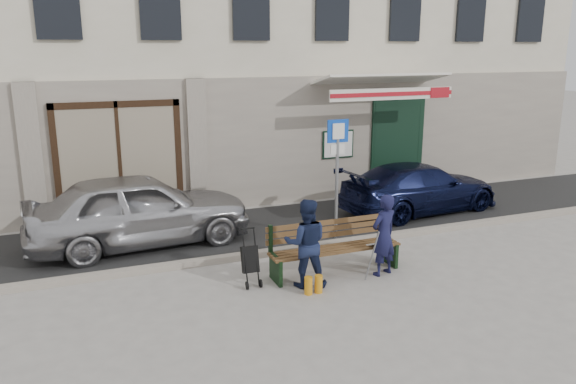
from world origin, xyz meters
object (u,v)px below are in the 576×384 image
car_silver (139,209)px  bench (333,248)px  stroller (250,261)px  car_navy (420,188)px  man (384,235)px  parking_sign (337,161)px  woman (306,243)px

car_silver → bench: size_ratio=1.83×
car_silver → stroller: size_ratio=4.55×
bench → stroller: (-1.50, 0.06, -0.03)m
car_navy → man: bearing=130.7°
parking_sign → man: 2.24m
bench → woman: (-0.65, -0.33, 0.29)m
stroller → parking_sign: bearing=36.2°
parking_sign → man: size_ratio=1.72×
parking_sign → stroller: size_ratio=2.59×
parking_sign → bench: size_ratio=1.04×
parking_sign → stroller: parking_sign is taller
car_navy → woman: bearing=118.7°
car_navy → stroller: bearing=110.8°
woman → stroller: 0.99m
car_silver → man: bearing=-134.2°
bench → stroller: bearing=177.7°
bench → man: (0.80, -0.38, 0.27)m
car_silver → car_navy: size_ratio=1.07×
car_silver → stroller: bearing=-156.0°
car_navy → bench: (-3.68, -2.72, -0.14)m
bench → woman: 0.79m
car_silver → stroller: 3.09m
car_silver → stroller: car_silver is taller
car_silver → woman: bearing=-147.5°
car_silver → man: (3.75, -3.15, -0.02)m
car_navy → stroller: (-5.19, -2.66, -0.17)m
car_silver → parking_sign: parking_sign is taller
woman → bench: bearing=-134.7°
stroller → bench: bearing=0.2°
parking_sign → man: (-0.09, -2.04, -0.93)m
woman → car_silver: bearing=-34.4°
man → woman: size_ratio=0.97×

